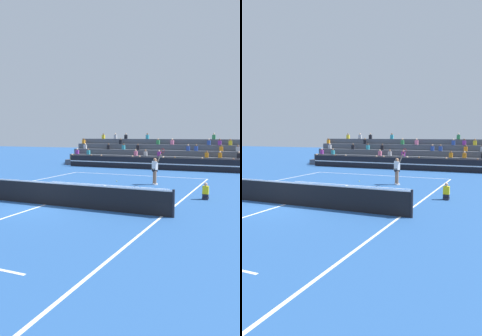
# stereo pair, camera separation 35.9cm
# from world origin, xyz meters

# --- Properties ---
(ground_plane) EXTENTS (120.00, 120.00, 0.00)m
(ground_plane) POSITION_xyz_m (0.00, 0.00, 0.00)
(ground_plane) COLOR #285699
(court_lines) EXTENTS (11.10, 23.90, 0.01)m
(court_lines) POSITION_xyz_m (0.00, 0.00, 0.00)
(court_lines) COLOR white
(court_lines) RESTS_ON ground
(tennis_net) EXTENTS (12.00, 0.10, 1.10)m
(tennis_net) POSITION_xyz_m (0.00, 0.00, 0.54)
(tennis_net) COLOR black
(tennis_net) RESTS_ON ground
(sponsor_banner_wall) EXTENTS (18.00, 0.26, 1.10)m
(sponsor_banner_wall) POSITION_xyz_m (0.00, 16.81, 0.55)
(sponsor_banner_wall) COLOR black
(sponsor_banner_wall) RESTS_ON ground
(bleacher_stand) EXTENTS (20.55, 4.75, 3.38)m
(bleacher_stand) POSITION_xyz_m (0.00, 20.61, 1.02)
(bleacher_stand) COLOR #4C515B
(bleacher_stand) RESTS_ON ground
(ball_kid_courtside) EXTENTS (0.30, 0.36, 0.84)m
(ball_kid_courtside) POSITION_xyz_m (6.53, 4.16, 0.33)
(ball_kid_courtside) COLOR black
(ball_kid_courtside) RESTS_ON ground
(tennis_player) EXTENTS (1.04, 0.72, 2.41)m
(tennis_player) POSITION_xyz_m (2.79, 7.83, 0.98)
(tennis_player) COLOR #9E7051
(tennis_player) RESTS_ON ground
(tennis_ball) EXTENTS (0.07, 0.07, 0.07)m
(tennis_ball) POSITION_xyz_m (-0.02, 8.12, 0.03)
(tennis_ball) COLOR #C6DB33
(tennis_ball) RESTS_ON ground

